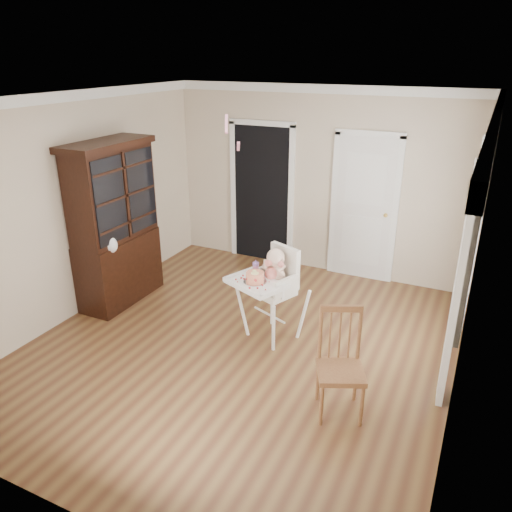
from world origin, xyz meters
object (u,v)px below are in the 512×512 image
at_px(sippy_cup, 256,268).
at_px(dining_chair, 340,367).
at_px(high_chair, 273,283).
at_px(cake, 255,277).
at_px(china_cabinet, 115,224).

bearing_deg(sippy_cup, dining_chair, -35.34).
xyz_separation_m(high_chair, cake, (-0.12, -0.22, 0.15)).
height_order(high_chair, china_cabinet, china_cabinet).
height_order(high_chair, sippy_cup, high_chair).
relative_size(china_cabinet, dining_chair, 2.08).
xyz_separation_m(sippy_cup, china_cabinet, (-2.01, 0.03, 0.21)).
distance_m(cake, dining_chair, 1.43).
bearing_deg(dining_chair, high_chair, 115.13).
bearing_deg(high_chair, china_cabinet, -158.01).
height_order(sippy_cup, dining_chair, dining_chair).
distance_m(sippy_cup, china_cabinet, 2.02).
xyz_separation_m(high_chair, china_cabinet, (-2.22, 0.02, 0.37)).
height_order(high_chair, cake, high_chair).
xyz_separation_m(high_chair, dining_chair, (1.08, -0.93, -0.21)).
height_order(cake, china_cabinet, china_cabinet).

